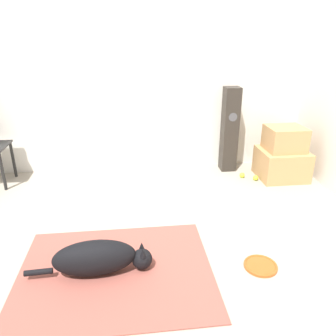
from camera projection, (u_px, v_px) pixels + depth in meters
name	position (u px, v px, depth m)	size (l,w,h in m)	color
ground_plane	(101.00, 268.00, 2.56)	(12.00, 12.00, 0.00)	#9E9384
wall_back	(105.00, 71.00, 4.00)	(8.00, 0.06, 2.55)	silver
area_rug	(116.00, 272.00, 2.52)	(1.48, 1.18, 0.01)	#934C42
dog	(99.00, 258.00, 2.45)	(0.95, 0.26, 0.28)	black
frisbee	(261.00, 266.00, 2.57)	(0.26, 0.26, 0.03)	#DB511E
cardboard_box_lower	(282.00, 164.00, 4.12)	(0.57, 0.51, 0.36)	tan
cardboard_box_upper	(285.00, 139.00, 4.01)	(0.44, 0.40, 0.29)	tan
floor_speaker	(230.00, 130.00, 4.24)	(0.20, 0.20, 1.09)	#2D2823
tennis_ball_by_boxes	(242.00, 175.00, 4.16)	(0.07, 0.07, 0.07)	#C6E033
tennis_ball_near_speaker	(256.00, 178.00, 4.09)	(0.07, 0.07, 0.07)	#C6E033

